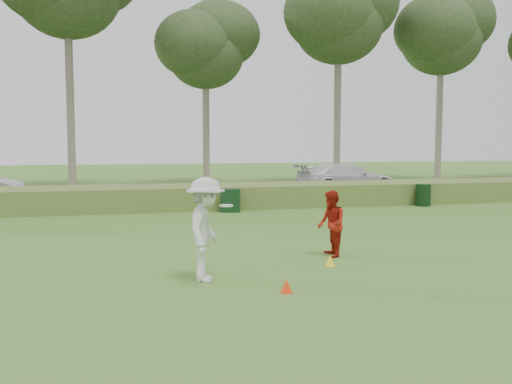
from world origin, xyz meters
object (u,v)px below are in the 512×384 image
object	(u,v)px
utility_cabinet	(230,200)
car_right	(346,178)
player_red	(331,224)
cone_orange	(286,286)
trash_bin	(423,195)
player_white	(206,229)
cone_yellow	(330,260)

from	to	relation	value
utility_cabinet	car_right	xyz separation A→B (m)	(7.43, 6.25, 0.38)
player_red	cone_orange	size ratio (longest dim) A/B	6.31
cone_orange	trash_bin	size ratio (longest dim) A/B	0.27
player_white	utility_cabinet	bearing A→B (deg)	5.61
cone_orange	utility_cabinet	xyz separation A→B (m)	(1.44, 11.76, 0.32)
player_white	player_red	size ratio (longest dim) A/B	1.29
player_red	utility_cabinet	bearing A→B (deg)	-172.15
player_white	utility_cabinet	distance (m)	10.87
player_white	trash_bin	bearing A→B (deg)	-26.10
cone_orange	trash_bin	bearing A→B (deg)	50.57
cone_orange	utility_cabinet	bearing A→B (deg)	83.02
player_red	utility_cabinet	xyz separation A→B (m)	(-0.53, 8.94, -0.33)
player_white	utility_cabinet	xyz separation A→B (m)	(2.68, 10.52, -0.56)
cone_yellow	trash_bin	bearing A→B (deg)	50.70
trash_bin	cone_orange	bearing A→B (deg)	-129.43
car_right	cone_orange	bearing A→B (deg)	148.60
player_red	cone_orange	xyz separation A→B (m)	(-1.97, -2.82, -0.65)
player_red	car_right	distance (m)	16.68
car_right	utility_cabinet	bearing A→B (deg)	124.89
player_red	trash_bin	distance (m)	11.85
cone_orange	trash_bin	distance (m)	15.28
player_white	cone_orange	xyz separation A→B (m)	(1.24, -1.23, -0.88)
player_white	trash_bin	xyz separation A→B (m)	(10.94, 10.57, -0.54)
player_white	cone_yellow	distance (m)	3.02
player_white	player_red	bearing A→B (deg)	-43.82
cone_yellow	car_right	world-z (taller)	car_right
utility_cabinet	trash_bin	distance (m)	8.26
player_white	cone_yellow	xyz separation A→B (m)	(2.81, 0.64, -0.88)
player_red	cone_orange	bearing A→B (deg)	-30.55
cone_orange	car_right	world-z (taller)	car_right
cone_yellow	utility_cabinet	distance (m)	9.89
cone_yellow	utility_cabinet	size ratio (longest dim) A/B	0.27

